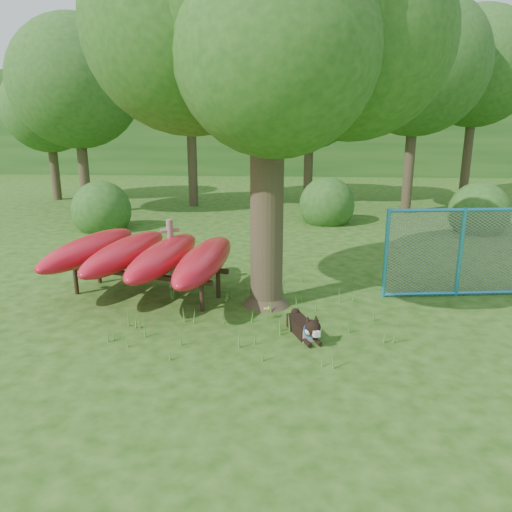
# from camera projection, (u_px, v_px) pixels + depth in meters

# --- Properties ---
(ground) EXTENTS (80.00, 80.00, 0.00)m
(ground) POSITION_uv_depth(u_px,v_px,m) (238.00, 336.00, 7.98)
(ground) COLOR #1F450D
(ground) RESTS_ON ground
(oak_tree) EXTENTS (6.07, 5.36, 7.40)m
(oak_tree) POSITION_uv_depth(u_px,v_px,m) (266.00, 17.00, 8.04)
(oak_tree) COLOR #382D1E
(oak_tree) RESTS_ON ground
(wooden_post) EXTENTS (0.38, 0.23, 1.42)m
(wooden_post) POSITION_uv_depth(u_px,v_px,m) (171.00, 252.00, 10.06)
(wooden_post) COLOR #716354
(wooden_post) RESTS_ON ground
(kayak_rack) EXTENTS (3.61, 3.89, 1.09)m
(kayak_rack) POSITION_uv_depth(u_px,v_px,m) (145.00, 255.00, 9.55)
(kayak_rack) COLOR black
(kayak_rack) RESTS_ON ground
(husky_dog) EXTENTS (0.56, 1.05, 0.48)m
(husky_dog) POSITION_uv_depth(u_px,v_px,m) (305.00, 327.00, 7.89)
(husky_dog) COLOR black
(husky_dog) RESTS_ON ground
(fence_section) EXTENTS (2.97, 0.45, 2.90)m
(fence_section) POSITION_uv_depth(u_px,v_px,m) (460.00, 253.00, 9.54)
(fence_section) COLOR #2A8EC6
(fence_section) RESTS_ON ground
(wildflower_clump) EXTENTS (0.10, 0.09, 0.23)m
(wildflower_clump) POSITION_uv_depth(u_px,v_px,m) (267.00, 309.00, 8.59)
(wildflower_clump) COLOR #48872C
(wildflower_clump) RESTS_ON ground
(bg_tree_a) EXTENTS (4.40, 4.40, 6.70)m
(bg_tree_a) POSITION_uv_depth(u_px,v_px,m) (76.00, 83.00, 16.80)
(bg_tree_a) COLOR #382D1E
(bg_tree_a) RESTS_ON ground
(bg_tree_b) EXTENTS (5.20, 5.20, 8.22)m
(bg_tree_b) POSITION_uv_depth(u_px,v_px,m) (189.00, 53.00, 18.18)
(bg_tree_b) COLOR #382D1E
(bg_tree_b) RESTS_ON ground
(bg_tree_c) EXTENTS (4.00, 4.00, 6.12)m
(bg_tree_c) POSITION_uv_depth(u_px,v_px,m) (310.00, 97.00, 19.26)
(bg_tree_c) COLOR #382D1E
(bg_tree_c) RESTS_ON ground
(bg_tree_d) EXTENTS (4.80, 4.80, 7.50)m
(bg_tree_d) POSITION_uv_depth(u_px,v_px,m) (417.00, 64.00, 16.84)
(bg_tree_d) COLOR #382D1E
(bg_tree_d) RESTS_ON ground
(bg_tree_e) EXTENTS (4.60, 4.60, 7.55)m
(bg_tree_e) POSITION_uv_depth(u_px,v_px,m) (477.00, 67.00, 19.49)
(bg_tree_e) COLOR #382D1E
(bg_tree_e) RESTS_ON ground
(bg_tree_f) EXTENTS (3.60, 3.60, 5.55)m
(bg_tree_f) POSITION_uv_depth(u_px,v_px,m) (48.00, 108.00, 20.05)
(bg_tree_f) COLOR #382D1E
(bg_tree_f) RESTS_ON ground
(shrub_left) EXTENTS (1.80, 1.80, 1.80)m
(shrub_left) POSITION_uv_depth(u_px,v_px,m) (103.00, 229.00, 15.51)
(shrub_left) COLOR #224F19
(shrub_left) RESTS_ON ground
(shrub_right) EXTENTS (1.80, 1.80, 1.80)m
(shrub_right) POSITION_uv_depth(u_px,v_px,m) (476.00, 231.00, 15.24)
(shrub_right) COLOR #224F19
(shrub_right) RESTS_ON ground
(shrub_mid) EXTENTS (1.80, 1.80, 1.80)m
(shrub_mid) POSITION_uv_depth(u_px,v_px,m) (326.00, 223.00, 16.49)
(shrub_mid) COLOR #224F19
(shrub_mid) RESTS_ON ground
(wooded_hillside) EXTENTS (80.00, 12.00, 6.00)m
(wooded_hillside) POSITION_uv_depth(u_px,v_px,m) (280.00, 122.00, 34.06)
(wooded_hillside) COLOR #224F19
(wooded_hillside) RESTS_ON ground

